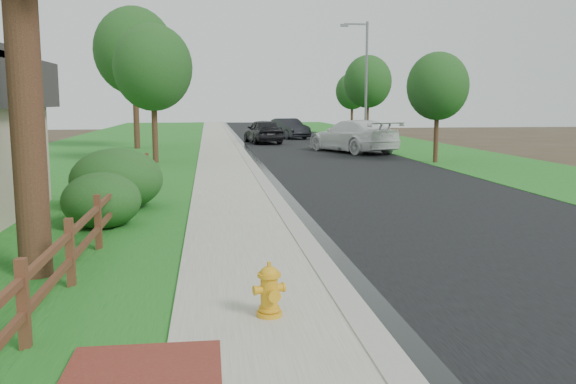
{
  "coord_description": "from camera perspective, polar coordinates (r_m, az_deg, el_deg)",
  "views": [
    {
      "loc": [
        -1.49,
        -6.55,
        2.83
      ],
      "look_at": [
        0.06,
        5.29,
        1.07
      ],
      "focal_mm": 38.0,
      "sensor_mm": 36.0,
      "label": 1
    }
  ],
  "objects": [
    {
      "name": "tree_near_right",
      "position": [
        29.34,
        13.84,
        9.57
      ],
      "size": [
        2.85,
        2.85,
        5.14
      ],
      "color": "#351F15",
      "rests_on": "ground"
    },
    {
      "name": "tree_mid_left",
      "position": [
        38.44,
        -14.22,
        12.66
      ],
      "size": [
        4.75,
        4.75,
        8.49
      ],
      "color": "#351F15",
      "rests_on": "ground"
    },
    {
      "name": "boulder",
      "position": [
        14.62,
        -16.85,
        -1.82
      ],
      "size": [
        1.03,
        0.8,
        0.65
      ],
      "primitive_type": "ellipsoid",
      "rotation": [
        0.0,
        0.0,
        -0.06
      ],
      "color": "brown",
      "rests_on": "ground"
    },
    {
      "name": "tree_mid_right",
      "position": [
        44.52,
        7.48,
        10.19
      ],
      "size": [
        3.4,
        3.4,
        6.17
      ],
      "color": "#351F15",
      "rests_on": "ground"
    },
    {
      "name": "white_suv",
      "position": [
        34.83,
        6.07,
        5.23
      ],
      "size": [
        4.8,
        6.82,
        1.83
      ],
      "primitive_type": "imported",
      "rotation": [
        0.0,
        0.0,
        3.53
      ],
      "color": "white",
      "rests_on": "road"
    },
    {
      "name": "fire_hydrant",
      "position": [
        7.91,
        -1.75,
        -9.27
      ],
      "size": [
        0.47,
        0.38,
        0.72
      ],
      "color": "orange",
      "rests_on": "sidewalk"
    },
    {
      "name": "curb",
      "position": [
        41.69,
        -4.86,
        4.55
      ],
      "size": [
        0.4,
        90.0,
        0.12
      ],
      "primitive_type": "cube",
      "color": "#9C9B8E",
      "rests_on": "ground"
    },
    {
      "name": "sidewalk",
      "position": [
        41.65,
        -6.66,
        4.51
      ],
      "size": [
        2.2,
        90.0,
        0.1
      ],
      "primitive_type": "cube",
      "color": "gray",
      "rests_on": "ground"
    },
    {
      "name": "verge_far",
      "position": [
        43.62,
        9.91,
        4.58
      ],
      "size": [
        6.0,
        90.0,
        0.04
      ],
      "primitive_type": "cube",
      "color": "#19581B",
      "rests_on": "ground"
    },
    {
      "name": "streetlight",
      "position": [
        40.2,
        7.13,
        10.69
      ],
      "size": [
        1.83,
        0.2,
        7.92
      ],
      "color": "slate",
      "rests_on": "ground"
    },
    {
      "name": "ranch_fence",
      "position": [
        13.31,
        -16.48,
        -1.52
      ],
      "size": [
        0.12,
        16.92,
        1.1
      ],
      "color": "#502E1A",
      "rests_on": "ground"
    },
    {
      "name": "ground",
      "position": [
        7.29,
        5.09,
        -14.47
      ],
      "size": [
        120.0,
        120.0,
        0.0
      ],
      "primitive_type": "plane",
      "color": "#352C1D"
    },
    {
      "name": "tree_far_right",
      "position": [
        55.18,
        6.03,
        9.35
      ],
      "size": [
        2.94,
        2.94,
        5.43
      ],
      "color": "#351F15",
      "rests_on": "ground"
    },
    {
      "name": "grass_strip",
      "position": [
        41.67,
        -9.28,
        4.43
      ],
      "size": [
        1.6,
        90.0,
        0.06
      ],
      "primitive_type": "cube",
      "color": "#19581B",
      "rests_on": "ground"
    },
    {
      "name": "shrub_d",
      "position": [
        16.63,
        -15.74,
        1.14
      ],
      "size": [
        3.02,
        3.02,
        1.64
      ],
      "primitive_type": "ellipsoid",
      "rotation": [
        0.0,
        0.0,
        -0.3
      ],
      "color": "#184318",
      "rests_on": "ground"
    },
    {
      "name": "tree_near_left",
      "position": [
        29.08,
        -12.54,
        11.28
      ],
      "size": [
        3.61,
        3.61,
        6.39
      ],
      "color": "#351F15",
      "rests_on": "ground"
    },
    {
      "name": "dark_car_mid",
      "position": [
        42.41,
        -2.33,
        5.71
      ],
      "size": [
        2.66,
        5.12,
        1.66
      ],
      "primitive_type": "imported",
      "rotation": [
        0.0,
        0.0,
        3.29
      ],
      "color": "black",
      "rests_on": "road"
    },
    {
      "name": "road",
      "position": [
        42.09,
        0.88,
        4.55
      ],
      "size": [
        8.0,
        90.0,
        0.02
      ],
      "primitive_type": "cube",
      "color": "black",
      "rests_on": "ground"
    },
    {
      "name": "wet_gutter",
      "position": [
        41.71,
        -4.38,
        4.51
      ],
      "size": [
        0.5,
        90.0,
        0.0
      ],
      "primitive_type": "cube",
      "color": "black",
      "rests_on": "road"
    },
    {
      "name": "lawn_near",
      "position": [
        42.15,
        -16.38,
        4.23
      ],
      "size": [
        9.0,
        90.0,
        0.04
      ],
      "primitive_type": "cube",
      "color": "#19581B",
      "rests_on": "ground"
    },
    {
      "name": "shrub_c",
      "position": [
        14.33,
        -17.05,
        -0.77
      ],
      "size": [
        2.17,
        2.17,
        1.28
      ],
      "primitive_type": "ellipsoid",
      "rotation": [
        0.0,
        0.0,
        0.26
      ],
      "color": "#184318",
      "rests_on": "ground"
    },
    {
      "name": "dark_car_far",
      "position": [
        48.09,
        0.02,
        5.97
      ],
      "size": [
        3.08,
        5.0,
        1.55
      ],
      "primitive_type": "imported",
      "rotation": [
        0.0,
        0.0,
        0.33
      ],
      "color": "black",
      "rests_on": "road"
    }
  ]
}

